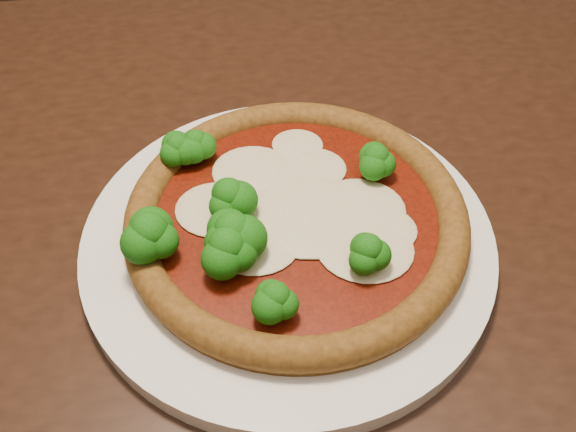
# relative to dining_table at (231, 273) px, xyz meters

# --- Properties ---
(dining_table) EXTENTS (1.35, 1.06, 0.75)m
(dining_table) POSITION_rel_dining_table_xyz_m (0.00, 0.00, 0.00)
(dining_table) COLOR black
(dining_table) RESTS_ON floor
(plate) EXTENTS (0.34, 0.34, 0.02)m
(plate) POSITION_rel_dining_table_xyz_m (0.06, -0.04, 0.11)
(plate) COLOR white
(plate) RESTS_ON dining_table
(pizza) EXTENTS (0.28, 0.28, 0.06)m
(pizza) POSITION_rel_dining_table_xyz_m (0.06, -0.04, 0.13)
(pizza) COLOR brown
(pizza) RESTS_ON plate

